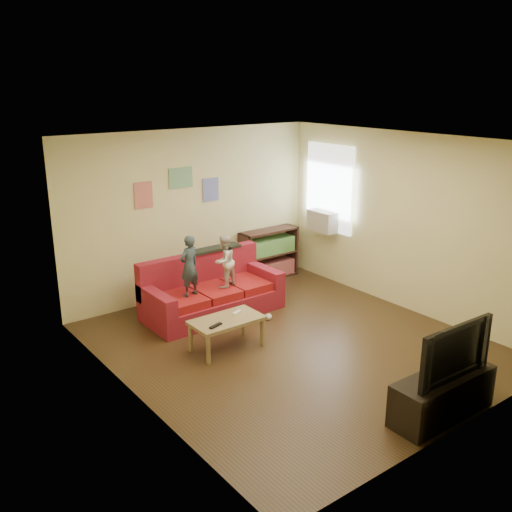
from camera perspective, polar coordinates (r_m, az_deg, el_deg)
room_shell at (r=7.31m, az=3.79°, el=0.76°), size 4.52×5.02×2.72m
sofa at (r=8.71m, az=-4.58°, el=-3.75°), size 2.08×0.96×0.91m
child_a at (r=8.15m, az=-6.70°, el=-0.99°), size 0.37×0.28×0.89m
child_b at (r=8.47m, az=-3.20°, el=-0.53°), size 0.46×0.41×0.80m
coffee_table at (r=7.53m, az=-2.95°, el=-6.70°), size 0.95×0.52×0.43m
remote at (r=7.28m, az=-4.06°, el=-6.96°), size 0.21×0.11×0.02m
game_controller at (r=7.64m, az=-1.93°, el=-5.69°), size 0.15×0.09×0.03m
bookshelf at (r=10.15m, az=1.28°, el=-0.07°), size 1.12×0.34×0.89m
window at (r=9.89m, az=7.35°, el=6.75°), size 0.04×1.08×1.48m
ac_unit at (r=9.93m, az=6.73°, el=3.50°), size 0.28×0.55×0.35m
artwork_left at (r=8.79m, az=-11.18°, el=5.98°), size 0.30×0.01×0.40m
artwork_center at (r=9.05m, az=-7.54°, el=7.76°), size 0.42×0.01×0.32m
artwork_right at (r=9.37m, az=-4.55°, el=6.63°), size 0.30×0.01×0.38m
file_box at (r=9.23m, az=1.00°, el=-3.46°), size 0.45×0.34×0.31m
tv_stand at (r=6.48m, az=18.13°, el=-13.12°), size 1.27×0.44×0.47m
television at (r=6.23m, az=18.59°, el=-8.80°), size 1.06×0.17×0.61m
tissue at (r=8.51m, az=1.26°, el=-6.10°), size 0.10×0.10×0.10m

